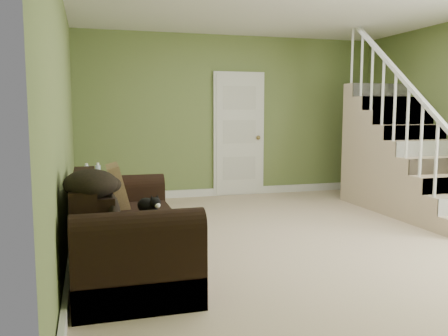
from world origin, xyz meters
TOP-DOWN VIEW (x-y plane):
  - floor at (0.00, 0.00)m, footprint 5.00×5.50m
  - wall_back at (0.00, 2.75)m, footprint 5.00×0.04m
  - wall_left at (-2.50, 0.00)m, footprint 0.04×5.50m
  - baseboard_back at (0.00, 2.72)m, footprint 5.00×0.04m
  - baseboard_left at (-2.47, 0.00)m, footprint 0.04×5.50m
  - door at (0.10, 2.71)m, footprint 0.86×0.12m
  - staircase at (1.99, 0.97)m, footprint 1.00×2.51m
  - sofa at (-2.02, -0.58)m, footprint 0.91×2.11m
  - side_table at (-2.25, 1.24)m, footprint 0.51×0.51m
  - cat at (-1.78, -0.46)m, footprint 0.27×0.41m
  - banana at (-1.93, -1.11)m, footprint 0.09×0.18m
  - throw_pillow at (-2.01, 0.03)m, footprint 0.23×0.47m
  - throw_blanket at (-2.28, -1.17)m, footprint 0.48×0.58m

SIDE VIEW (x-z plane):
  - floor at x=0.00m, z-range -0.01..0.01m
  - baseboard_back at x=0.00m, z-range 0.00..0.12m
  - baseboard_left at x=-2.47m, z-range 0.00..0.12m
  - side_table at x=-2.25m, z-range -0.11..0.65m
  - sofa at x=-2.02m, z-range -0.10..0.74m
  - banana at x=-1.93m, z-range 0.45..0.50m
  - cat at x=-1.78m, z-range 0.43..0.63m
  - throw_pillow at x=-2.01m, z-range 0.39..0.87m
  - staircase at x=1.99m, z-range -0.77..2.05m
  - throw_blanket at x=-2.28m, z-range 0.76..0.97m
  - door at x=0.10m, z-range 0.00..2.02m
  - wall_back at x=0.00m, z-range 0.00..2.60m
  - wall_left at x=-2.50m, z-range 0.00..2.60m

